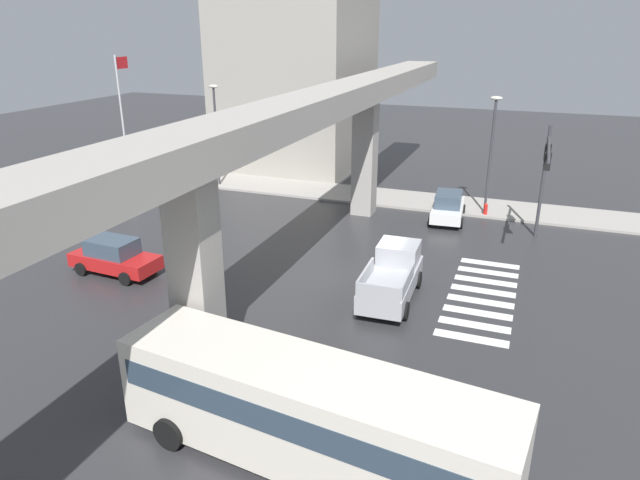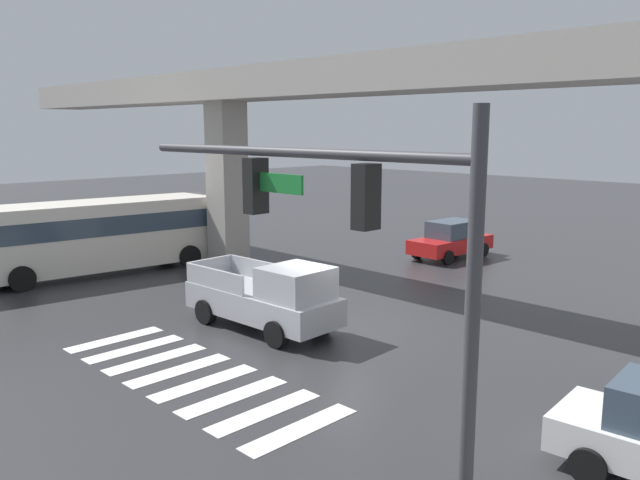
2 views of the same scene
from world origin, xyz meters
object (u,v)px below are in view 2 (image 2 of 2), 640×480
object	(u,v)px
pickup_truck	(269,298)
city_bus	(91,233)
sedan_red	(451,239)
traffic_signal_mast	(359,250)

from	to	relation	value
pickup_truck	city_bus	bearing A→B (deg)	-177.97
pickup_truck	sedan_red	xyz separation A→B (m)	(-2.21, 12.95, -0.14)
city_bus	sedan_red	bearing A→B (deg)	57.41
pickup_truck	sedan_red	distance (m)	13.14
city_bus	traffic_signal_mast	distance (m)	20.19
city_bus	sedan_red	world-z (taller)	city_bus
city_bus	traffic_signal_mast	world-z (taller)	traffic_signal_mast
sedan_red	traffic_signal_mast	distance (m)	21.82
traffic_signal_mast	city_bus	bearing A→B (deg)	164.62
pickup_truck	city_bus	distance (m)	10.77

